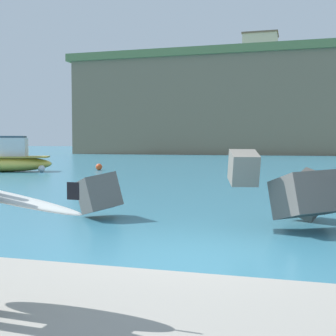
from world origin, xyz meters
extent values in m
plane|color=teal|center=(0.00, 0.00, 0.00)|extent=(400.00, 400.00, 0.00)
cube|color=slate|center=(0.46, 2.43, 1.32)|extent=(0.77, 0.88, 0.79)
cube|color=#605B56|center=(1.81, 2.56, 0.77)|extent=(1.76, 1.72, 1.14)
cube|color=#4C4944|center=(1.83, 3.90, 0.63)|extent=(1.13, 1.34, 1.26)
cube|color=#605B56|center=(-3.10, 2.93, 0.61)|extent=(1.41, 1.28, 1.13)
cube|color=black|center=(-0.44, -3.49, 1.41)|extent=(0.12, 0.03, 0.16)
ellipsoid|color=#EAC64C|center=(-16.13, 17.62, 0.49)|extent=(5.95, 3.84, 0.97)
cube|color=#AF9539|center=(-16.13, 17.62, 0.93)|extent=(5.48, 3.53, 0.10)
cube|color=silver|center=(-15.73, 17.77, 1.56)|extent=(1.99, 1.67, 1.17)
cube|color=#334C5B|center=(-15.73, 17.77, 2.20)|extent=(1.79, 1.50, 0.12)
sphere|color=silver|center=(-13.75, 17.84, 0.22)|extent=(0.44, 0.44, 0.44)
sphere|color=#E54C1E|center=(-11.07, 20.56, 0.22)|extent=(0.44, 0.44, 0.44)
cube|color=beige|center=(-4.94, 78.99, 18.82)|extent=(6.14, 4.90, 5.49)
cube|color=#66564C|center=(-4.94, 78.99, 21.72)|extent=(6.45, 5.15, 0.30)
cube|color=beige|center=(-9.71, 85.36, 18.22)|extent=(4.56, 5.14, 4.28)
cube|color=#66564C|center=(-9.71, 85.36, 20.51)|extent=(4.79, 5.40, 0.30)
camera|label=1|loc=(1.51, -7.21, 1.85)|focal=48.42mm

